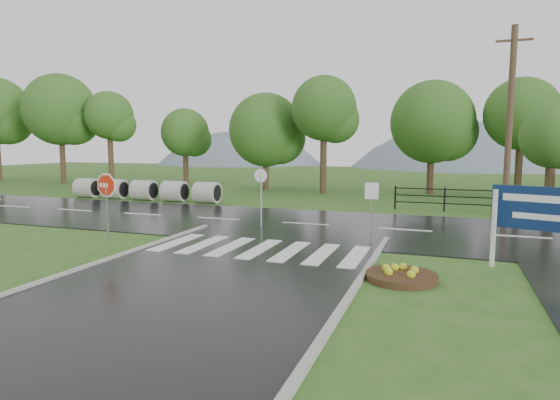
% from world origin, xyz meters
% --- Properties ---
extents(ground, '(120.00, 120.00, 0.00)m').
position_xyz_m(ground, '(0.00, 0.00, 0.00)').
color(ground, '#305C1E').
rests_on(ground, ground).
extents(main_road, '(90.00, 8.00, 0.04)m').
position_xyz_m(main_road, '(0.00, 10.00, 0.00)').
color(main_road, black).
rests_on(main_road, ground).
extents(crosswalk, '(6.50, 2.80, 0.02)m').
position_xyz_m(crosswalk, '(0.00, 5.00, 0.06)').
color(crosswalk, silver).
rests_on(crosswalk, ground).
extents(fence_west, '(9.58, 0.08, 1.20)m').
position_xyz_m(fence_west, '(7.75, 16.00, 0.72)').
color(fence_west, black).
rests_on(fence_west, ground).
extents(hills, '(102.00, 48.00, 48.00)m').
position_xyz_m(hills, '(3.49, 65.00, -15.54)').
color(hills, slate).
rests_on(hills, ground).
extents(treeline, '(83.20, 5.20, 10.00)m').
position_xyz_m(treeline, '(1.00, 24.00, 0.00)').
color(treeline, '#2A591B').
rests_on(treeline, ground).
extents(culvert_pipes, '(9.70, 1.20, 1.20)m').
position_xyz_m(culvert_pipes, '(-11.47, 15.00, 0.60)').
color(culvert_pipes, '#9E9B93').
rests_on(culvert_pipes, ground).
extents(stop_sign, '(1.11, 0.12, 2.49)m').
position_xyz_m(stop_sign, '(-5.42, 4.55, 1.75)').
color(stop_sign, '#939399').
rests_on(stop_sign, ground).
extents(estate_billboard, '(2.46, 0.86, 2.22)m').
position_xyz_m(estate_billboard, '(7.84, 5.36, 1.53)').
color(estate_billboard, silver).
rests_on(estate_billboard, ground).
extents(flower_bed, '(1.74, 1.74, 0.35)m').
position_xyz_m(flower_bed, '(4.48, 3.20, 0.13)').
color(flower_bed, '#332111').
rests_on(flower_bed, ground).
extents(reg_sign_small, '(0.45, 0.06, 2.04)m').
position_xyz_m(reg_sign_small, '(3.08, 7.41, 1.45)').
color(reg_sign_small, '#939399').
rests_on(reg_sign_small, ground).
extents(reg_sign_round, '(0.55, 0.09, 2.36)m').
position_xyz_m(reg_sign_round, '(-1.50, 8.82, 1.48)').
color(reg_sign_round, '#939399').
rests_on(reg_sign_round, ground).
extents(utility_pole_east, '(1.53, 0.29, 8.59)m').
position_xyz_m(utility_pole_east, '(8.03, 15.50, 4.37)').
color(utility_pole_east, '#473523').
rests_on(utility_pole_east, ground).
extents(entrance_tree_left, '(3.00, 3.00, 5.16)m').
position_xyz_m(entrance_tree_left, '(10.17, 17.50, 3.62)').
color(entrance_tree_left, '#3D2B1C').
rests_on(entrance_tree_left, ground).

